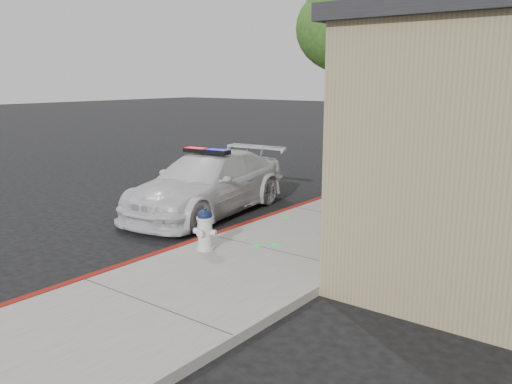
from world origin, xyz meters
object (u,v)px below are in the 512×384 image
object	(u,v)px
street_tree_mid	(404,11)
street_tree_far	(438,28)
street_tree_near	(369,25)
fire_hydrant	(205,229)
police_car	(207,183)

from	to	relation	value
street_tree_mid	street_tree_far	xyz separation A→B (m)	(-0.51, 4.06, -0.11)
street_tree_near	fire_hydrant	bearing A→B (deg)	-96.06
police_car	street_tree_mid	xyz separation A→B (m)	(2.87, 4.57, 4.22)
police_car	street_tree_mid	distance (m)	6.85
street_tree_mid	police_car	bearing A→B (deg)	-122.12
street_tree_far	police_car	bearing A→B (deg)	-105.30
street_tree_near	street_tree_far	size ratio (longest dim) A/B	0.93
fire_hydrant	street_tree_near	bearing A→B (deg)	67.02
fire_hydrant	street_tree_near	size ratio (longest dim) A/B	0.14
police_car	street_tree_near	distance (m)	5.38
street_tree_mid	street_tree_far	bearing A→B (deg)	97.13
street_tree_mid	street_tree_near	bearing A→B (deg)	-92.19
street_tree_near	street_tree_far	world-z (taller)	street_tree_far
police_car	street_tree_near	world-z (taller)	street_tree_near
police_car	street_tree_mid	size ratio (longest dim) A/B	0.83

